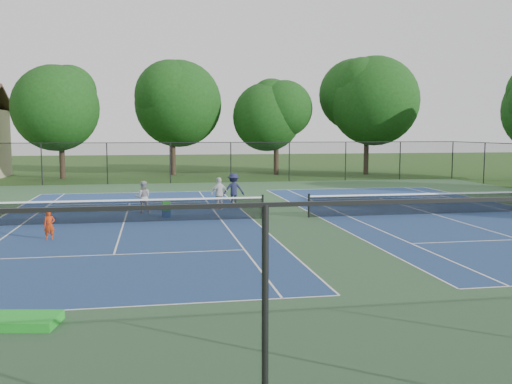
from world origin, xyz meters
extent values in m
plane|color=#234716|center=(0.00, 0.00, 0.00)|extent=(140.00, 140.00, 0.00)
cube|color=#2A4C2B|center=(0.00, 0.00, 0.00)|extent=(36.00, 36.00, 0.01)
cube|color=navy|center=(-7.00, 0.00, 0.01)|extent=(10.97, 23.77, 0.00)
cube|color=white|center=(-7.00, 11.88, 0.01)|extent=(10.97, 0.06, 0.00)
cube|color=white|center=(-7.00, -11.88, 0.01)|extent=(10.97, 0.06, 0.00)
cube|color=white|center=(-1.51, 0.00, 0.01)|extent=(0.06, 23.77, 0.00)
cube|color=white|center=(-11.12, 0.00, 0.01)|extent=(0.06, 23.77, 0.00)
cube|color=white|center=(-2.88, 0.00, 0.01)|extent=(0.06, 23.77, 0.00)
cube|color=white|center=(-7.00, 6.40, 0.01)|extent=(8.23, 0.06, 0.00)
cube|color=white|center=(-7.00, -6.40, 0.01)|extent=(8.23, 0.06, 0.00)
cube|color=white|center=(-7.00, 0.00, 0.01)|extent=(0.06, 12.80, 0.00)
cylinder|color=black|center=(-1.05, 0.00, 0.54)|extent=(0.10, 0.10, 1.07)
cube|color=black|center=(-7.00, 0.00, 0.47)|extent=(11.90, 0.01, 0.90)
cube|color=white|center=(-7.00, 0.00, 0.95)|extent=(11.90, 0.04, 0.07)
cube|color=navy|center=(7.00, 0.00, 0.01)|extent=(10.97, 23.77, 0.00)
cube|color=white|center=(7.00, 11.88, 0.01)|extent=(10.97, 0.06, 0.00)
cube|color=white|center=(1.51, 0.00, 0.01)|extent=(0.06, 23.77, 0.00)
cube|color=white|center=(2.88, 0.00, 0.01)|extent=(0.06, 23.77, 0.00)
cube|color=white|center=(7.00, 6.40, 0.01)|extent=(8.23, 0.06, 0.00)
cube|color=white|center=(7.00, 0.00, 0.01)|extent=(0.06, 12.80, 0.00)
cylinder|color=black|center=(1.05, 0.00, 0.54)|extent=(0.10, 0.10, 1.07)
cube|color=black|center=(7.00, 0.00, 0.47)|extent=(11.90, 0.01, 0.90)
cube|color=white|center=(7.00, 0.00, 0.95)|extent=(11.90, 0.04, 0.07)
cylinder|color=black|center=(-13.50, 18.00, 1.50)|extent=(0.08, 0.08, 3.00)
cylinder|color=black|center=(-9.00, 18.00, 1.50)|extent=(0.08, 0.08, 3.00)
cylinder|color=black|center=(-4.50, 18.00, 1.50)|extent=(0.08, 0.08, 3.00)
cylinder|color=black|center=(-4.50, -18.00, 1.50)|extent=(0.08, 0.08, 3.00)
cylinder|color=black|center=(0.00, 18.00, 1.50)|extent=(0.08, 0.08, 3.00)
cylinder|color=black|center=(4.50, 18.00, 1.50)|extent=(0.08, 0.08, 3.00)
cylinder|color=black|center=(9.00, 18.00, 1.50)|extent=(0.08, 0.08, 3.00)
cylinder|color=black|center=(13.50, 18.00, 1.50)|extent=(0.08, 0.08, 3.00)
cylinder|color=black|center=(18.00, 18.00, 1.50)|extent=(0.08, 0.08, 3.00)
cylinder|color=black|center=(18.00, 13.50, 1.50)|extent=(0.08, 0.08, 3.00)
cube|color=black|center=(0.00, 18.00, 1.50)|extent=(36.00, 0.01, 3.00)
cube|color=black|center=(0.00, 18.00, 3.00)|extent=(36.00, 0.05, 0.05)
cylinder|color=#2D2116|center=(-13.00, 24.00, 1.89)|extent=(0.44, 0.44, 3.78)
sphere|color=black|center=(-13.00, 24.00, 5.65)|extent=(6.80, 6.80, 6.80)
sphere|color=black|center=(-13.00, 24.00, 6.31)|extent=(5.58, 5.58, 5.58)
sphere|color=black|center=(-13.00, 24.00, 6.98)|extent=(4.35, 4.35, 4.35)
cylinder|color=#2D2116|center=(-4.00, 26.00, 2.07)|extent=(0.44, 0.44, 4.14)
sphere|color=black|center=(-4.00, 26.00, 6.23)|extent=(7.60, 7.60, 7.60)
sphere|color=black|center=(-4.00, 26.00, 6.85)|extent=(6.23, 6.23, 6.23)
sphere|color=black|center=(-4.00, 26.00, 7.48)|extent=(4.86, 4.86, 4.86)
cylinder|color=#2D2116|center=(5.00, 25.00, 1.71)|extent=(0.44, 0.44, 3.42)
sphere|color=black|center=(5.00, 25.00, 5.07)|extent=(6.00, 6.00, 6.00)
sphere|color=black|center=(5.00, 25.00, 5.77)|extent=(4.92, 4.92, 4.92)
sphere|color=black|center=(5.00, 25.00, 6.48)|extent=(3.84, 3.84, 3.84)
cylinder|color=#2D2116|center=(13.00, 24.00, 2.16)|extent=(0.44, 0.44, 4.32)
sphere|color=black|center=(13.00, 24.00, 6.46)|extent=(7.80, 7.80, 7.80)
sphere|color=black|center=(13.00, 24.00, 7.08)|extent=(6.40, 6.40, 6.40)
sphere|color=black|center=(13.00, 24.00, 7.69)|extent=(4.99, 4.99, 4.99)
imported|color=red|center=(-9.40, -3.40, 0.52)|extent=(0.42, 0.32, 1.05)
imported|color=#959698|center=(-6.24, 2.74, 0.76)|extent=(0.75, 0.59, 1.52)
imported|color=silver|center=(-2.57, 3.27, 0.80)|extent=(1.01, 0.72, 1.59)
imported|color=#191D38|center=(-1.71, 4.41, 0.85)|extent=(1.13, 0.68, 1.70)
cube|color=navy|center=(-5.20, 1.12, 0.16)|extent=(0.39, 0.36, 0.32)
cube|color=green|center=(-5.20, 1.12, 0.53)|extent=(0.35, 0.31, 0.41)
cube|color=green|center=(-8.43, -12.72, 0.10)|extent=(1.67, 1.13, 0.18)
camera|label=1|loc=(-5.75, -24.30, 3.83)|focal=40.00mm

